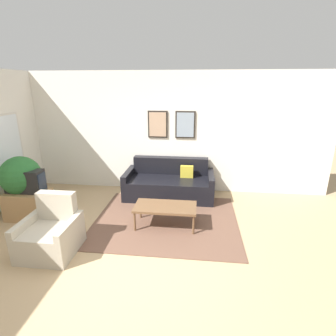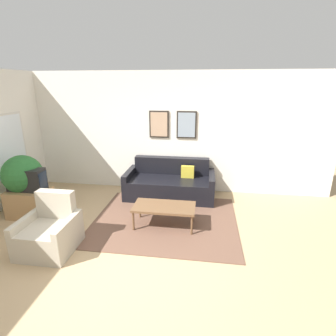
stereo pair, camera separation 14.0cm
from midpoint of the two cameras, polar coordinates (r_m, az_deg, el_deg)
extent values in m
plane|color=tan|center=(4.00, -11.83, -19.66)|extent=(16.00, 16.00, 0.00)
cube|color=brown|center=(4.95, -1.23, -11.26)|extent=(2.60, 2.21, 0.01)
cube|color=white|center=(6.07, -4.25, 7.67)|extent=(8.00, 0.06, 2.70)
cube|color=black|center=(5.97, -2.93, 9.47)|extent=(0.44, 0.03, 0.60)
cube|color=tan|center=(5.96, -2.96, 9.45)|extent=(0.38, 0.01, 0.54)
cube|color=black|center=(5.90, 3.10, 9.37)|extent=(0.44, 0.03, 0.60)
cube|color=#8999A8|center=(5.89, 3.09, 9.35)|extent=(0.38, 0.01, 0.54)
cube|color=beige|center=(6.13, -33.15, 3.54)|extent=(0.02, 1.24, 1.31)
cube|color=white|center=(6.13, -33.11, 3.54)|extent=(0.02, 1.16, 1.23)
cube|color=black|center=(5.82, -0.47, -4.31)|extent=(1.69, 0.90, 0.44)
cube|color=black|center=(6.01, -0.07, 0.58)|extent=(1.69, 0.20, 0.38)
cube|color=black|center=(5.97, -9.16, -3.26)|extent=(0.12, 0.90, 0.58)
cube|color=black|center=(5.76, 8.54, -4.00)|extent=(0.12, 0.90, 0.58)
cube|color=gold|center=(5.77, 3.41, -0.87)|extent=(0.28, 0.10, 0.28)
cube|color=brown|center=(4.61, -1.45, -8.46)|extent=(1.08, 0.54, 0.04)
cylinder|color=brown|center=(4.59, -8.13, -11.53)|extent=(0.04, 0.04, 0.35)
cylinder|color=brown|center=(4.46, 4.64, -12.32)|extent=(0.04, 0.04, 0.35)
cylinder|color=brown|center=(4.98, -6.81, -8.98)|extent=(0.04, 0.04, 0.35)
cylinder|color=brown|center=(4.87, 4.84, -9.61)|extent=(0.04, 0.04, 0.35)
cube|color=#A87F51|center=(5.62, -28.66, -6.99)|extent=(0.74, 0.51, 0.52)
cube|color=black|center=(5.46, -29.38, -2.48)|extent=(0.67, 0.28, 0.42)
cube|color=#192333|center=(5.27, -26.39, -2.70)|extent=(0.01, 0.23, 0.33)
cube|color=#B2A893|center=(4.42, -25.11, -14.01)|extent=(0.58, 0.76, 0.41)
cube|color=#B2A893|center=(4.45, -23.85, -7.44)|extent=(0.58, 0.16, 0.44)
cube|color=#B2A893|center=(4.57, -28.91, -12.66)|extent=(0.09, 0.76, 0.53)
cube|color=#B2A893|center=(4.23, -21.20, -14.01)|extent=(0.09, 0.76, 0.53)
cylinder|color=#383D42|center=(5.82, -29.05, -7.63)|extent=(0.29, 0.29, 0.27)
cylinder|color=#51381E|center=(5.73, -29.40, -5.43)|extent=(0.04, 0.04, 0.22)
sphere|color=#28662D|center=(5.60, -30.04, -1.48)|extent=(0.73, 0.73, 0.73)
cylinder|color=slate|center=(6.50, -27.79, -5.35)|extent=(0.20, 0.20, 0.17)
cylinder|color=#51381E|center=(6.44, -27.99, -4.07)|extent=(0.04, 0.04, 0.14)
sphere|color=#1E5628|center=(6.36, -28.34, -1.75)|extent=(0.48, 0.48, 0.48)
cylinder|color=beige|center=(6.31, -28.47, -6.25)|extent=(0.32, 0.32, 0.14)
cylinder|color=#51381E|center=(6.26, -28.66, -5.05)|extent=(0.04, 0.04, 0.14)
sphere|color=#3D8442|center=(6.17, -29.03, -2.71)|extent=(0.47, 0.47, 0.47)
camera|label=1|loc=(0.07, -90.79, -0.25)|focal=28.00mm
camera|label=2|loc=(0.07, 89.21, 0.25)|focal=28.00mm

